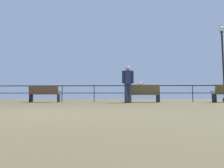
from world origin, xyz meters
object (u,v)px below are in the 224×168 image
object	(u,v)px
person_by_bench	(128,82)
lamppost_center	(223,55)
seagull_on_rail	(141,84)
bench_near_left	(44,93)
bench_near_right	(143,93)

from	to	relation	value
person_by_bench	lamppost_center	bearing A→B (deg)	18.87
person_by_bench	seagull_on_rail	xyz separation A→B (m)	(0.88, 1.84, 0.04)
person_by_bench	seagull_on_rail	size ratio (longest dim) A/B	4.06
bench_near_left	lamppost_center	bearing A→B (deg)	5.66
lamppost_center	seagull_on_rail	world-z (taller)	lamppost_center
bench_near_left	seagull_on_rail	size ratio (longest dim) A/B	3.61
lamppost_center	person_by_bench	world-z (taller)	lamppost_center
bench_near_right	person_by_bench	xyz separation A→B (m)	(-0.85, -0.95, 0.53)
bench_near_right	person_by_bench	bearing A→B (deg)	-131.90
bench_near_left	bench_near_right	size ratio (longest dim) A/B	0.90
bench_near_left	seagull_on_rail	world-z (taller)	seagull_on_rail
bench_near_right	lamppost_center	bearing A→B (deg)	11.85
bench_near_left	bench_near_right	xyz separation A→B (m)	(5.38, -0.02, 0.02)
person_by_bench	bench_near_left	bearing A→B (deg)	168.02
person_by_bench	seagull_on_rail	world-z (taller)	person_by_bench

